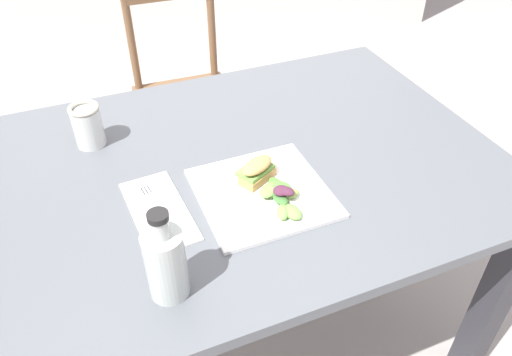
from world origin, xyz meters
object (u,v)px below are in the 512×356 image
(bottle_cold_brew, at_px, (166,266))
(sandwich_half_front, at_px, (257,170))
(dining_table, at_px, (238,197))
(chair_wooden_far, at_px, (185,96))
(plate_lunch, at_px, (262,193))
(mason_jar_iced_tea, at_px, (88,127))
(fork_on_napkin, at_px, (156,205))

(bottle_cold_brew, bearing_deg, sandwich_half_front, 40.41)
(dining_table, xyz_separation_m, sandwich_half_front, (0.02, -0.09, 0.15))
(chair_wooden_far, distance_m, sandwich_half_front, 1.02)
(chair_wooden_far, distance_m, bottle_cold_brew, 1.30)
(plate_lunch, distance_m, mason_jar_iced_tea, 0.50)
(chair_wooden_far, xyz_separation_m, fork_on_napkin, (-0.32, -0.96, 0.30))
(chair_wooden_far, bearing_deg, plate_lunch, -94.32)
(plate_lunch, xyz_separation_m, mason_jar_iced_tea, (-0.34, 0.36, 0.05))
(bottle_cold_brew, distance_m, mason_jar_iced_tea, 0.56)
(chair_wooden_far, bearing_deg, mason_jar_iced_tea, -122.90)
(mason_jar_iced_tea, bearing_deg, chair_wooden_far, 57.10)
(bottle_cold_brew, xyz_separation_m, mason_jar_iced_tea, (-0.07, 0.56, -0.02))
(fork_on_napkin, xyz_separation_m, mason_jar_iced_tea, (-0.10, 0.31, 0.05))
(dining_table, xyz_separation_m, mason_jar_iced_tea, (-0.33, 0.23, 0.17))
(dining_table, distance_m, chair_wooden_far, 0.90)
(plate_lunch, xyz_separation_m, sandwich_half_front, (0.00, 0.05, 0.03))
(dining_table, xyz_separation_m, bottle_cold_brew, (-0.26, -0.33, 0.19))
(dining_table, distance_m, fork_on_napkin, 0.27)
(plate_lunch, distance_m, fork_on_napkin, 0.25)
(dining_table, bearing_deg, bottle_cold_brew, -128.49)
(chair_wooden_far, xyz_separation_m, sandwich_half_front, (-0.07, -0.97, 0.33))
(plate_lunch, height_order, mason_jar_iced_tea, mason_jar_iced_tea)
(plate_lunch, xyz_separation_m, fork_on_napkin, (-0.24, 0.05, 0.00))
(mason_jar_iced_tea, bearing_deg, sandwich_half_front, -42.67)
(chair_wooden_far, distance_m, fork_on_napkin, 1.05)
(dining_table, height_order, fork_on_napkin, fork_on_napkin)
(fork_on_napkin, bearing_deg, plate_lunch, -12.35)
(chair_wooden_far, height_order, mason_jar_iced_tea, chair_wooden_far)
(chair_wooden_far, distance_m, plate_lunch, 1.06)
(fork_on_napkin, distance_m, mason_jar_iced_tea, 0.33)
(sandwich_half_front, xyz_separation_m, mason_jar_iced_tea, (-0.35, 0.32, 0.01))
(bottle_cold_brew, bearing_deg, fork_on_napkin, 82.85)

